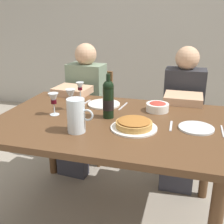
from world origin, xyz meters
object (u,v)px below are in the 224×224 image
Objects in this scene: wine_glass_left_diner at (54,100)px; diner_left at (82,104)px; wine_glass_right_diner at (71,95)px; chair_left at (92,108)px; dinner_plate_right_setting at (104,104)px; chair_right at (182,116)px; wine_glass_centre at (80,87)px; dinner_plate_left_setting at (196,128)px; water_pitcher at (76,118)px; diner_right at (182,113)px; salad_bowl at (157,106)px; wine_bottle at (108,99)px; baked_tart at (134,124)px; dining_table at (109,133)px.

wine_glass_left_diner is 0.13× the size of diner_left.
chair_left is (-0.12, 0.78, -0.37)m from wine_glass_right_diner.
dinner_plate_right_setting is 0.90m from chair_right.
wine_glass_centre reaches higher than chair_left.
dinner_plate_left_setting is 0.97m from chair_right.
water_pitcher is 0.34m from wine_glass_left_diner.
chair_right is 0.26m from diner_right.
chair_left is 0.26m from diner_left.
water_pitcher is at bearing -70.09° from wine_glass_centre.
salad_bowl is at bearing -9.18° from wine_glass_centre.
wine_glass_centre is (-0.33, 0.32, -0.02)m from wine_bottle.
dinner_plate_right_setting is (-0.31, 0.39, -0.02)m from baked_tart.
salad_bowl is 0.74m from chair_right.
chair_left is at bearing 98.98° from wine_glass_right_diner.
chair_left is at bearing -13.64° from diner_right.
chair_right is at bearing 96.11° from dinner_plate_left_setting.
water_pitcher is at bearing 57.53° from diner_right.
baked_tart is at bearing -51.16° from dinner_plate_right_setting.
diner_left is (-0.33, 0.90, -0.23)m from water_pitcher.
wine_glass_right_diner is (-0.19, 0.35, 0.02)m from water_pitcher.
salad_bowl is (0.30, 0.22, -0.09)m from wine_bottle.
wine_glass_right_diner is (-0.32, 0.12, 0.20)m from dining_table.
dinner_plate_right_setting is 0.21× the size of diner_right.
wine_glass_right_diner reaches higher than dining_table.
wine_glass_left_diner is at bearing 138.99° from water_pitcher.
diner_left is (-0.74, 0.40, -0.18)m from salad_bowl.
chair_left is 0.89m from chair_right.
wine_bottle reaches higher than wine_glass_left_diner.
salad_bowl is 0.41m from dinner_plate_right_setting.
salad_bowl is 0.64m from wine_glass_centre.
wine_glass_centre is 0.89m from diner_right.
baked_tart is 1.01m from diner_left.
wine_bottle is at bearing 67.64° from water_pitcher.
chair_right is (0.45, 0.92, -0.17)m from dining_table.
wine_glass_right_diner is at bearing -138.83° from dinner_plate_right_setting.
diner_right reaches higher than wine_bottle.
dinner_plate_right_setting is (-0.13, 0.29, 0.10)m from dining_table.
dining_table is 0.40m from salad_bowl.
dining_table is at bearing 56.51° from diner_right.
baked_tart is 0.70m from wine_glass_centre.
diner_left is at bearing 90.82° from chair_left.
baked_tart is at bearing -27.84° from dining_table.
wine_bottle is at bearing 112.81° from dining_table.
baked_tart is (0.18, -0.10, 0.12)m from dining_table.
chair_right is at bearing 47.94° from wine_glass_left_diner.
dinner_plate_right_setting is (0.01, 0.52, -0.08)m from water_pitcher.
wine_bottle is 1.92× the size of wine_glass_left_diner.
water_pitcher is 0.72m from dinner_plate_left_setting.
wine_bottle reaches higher than chair_right.
baked_tart reaches higher than dining_table.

